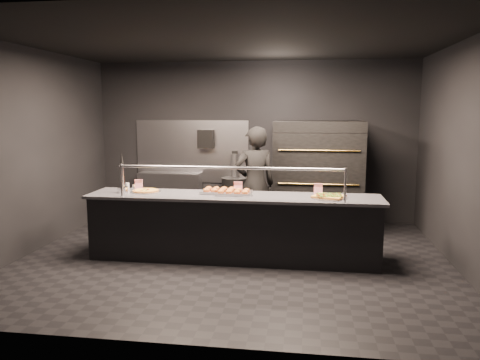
{
  "coord_description": "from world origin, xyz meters",
  "views": [
    {
      "loc": [
        1.01,
        -6.33,
        2.09
      ],
      "look_at": [
        0.07,
        0.2,
        1.11
      ],
      "focal_mm": 35.0,
      "sensor_mm": 36.0,
      "label": 1
    }
  ],
  "objects": [
    {
      "name": "prep_shelf",
      "position": [
        -1.6,
        2.32,
        0.45
      ],
      "size": [
        1.2,
        0.35,
        0.9
      ],
      "primitive_type": "cube",
      "color": "#99999E",
      "rests_on": "ground"
    },
    {
      "name": "towel_dispenser",
      "position": [
        -0.9,
        2.39,
        1.55
      ],
      "size": [
        0.3,
        0.2,
        0.35
      ],
      "primitive_type": "cube",
      "color": "black",
      "rests_on": "room"
    },
    {
      "name": "square_pizza",
      "position": [
        1.31,
        -0.03,
        0.94
      ],
      "size": [
        0.5,
        0.5,
        0.05
      ],
      "color": "silver",
      "rests_on": "service_counter"
    },
    {
      "name": "room",
      "position": [
        -0.02,
        0.05,
        1.5
      ],
      "size": [
        6.04,
        6.0,
        3.0
      ],
      "color": "black",
      "rests_on": "ground"
    },
    {
      "name": "slider_tray_b",
      "position": [
        -0.0,
        0.06,
        0.95
      ],
      "size": [
        0.56,
        0.46,
        0.08
      ],
      "color": "silver",
      "rests_on": "service_counter"
    },
    {
      "name": "service_counter",
      "position": [
        0.0,
        -0.0,
        0.46
      ],
      "size": [
        4.1,
        0.78,
        1.37
      ],
      "color": "black",
      "rests_on": "ground"
    },
    {
      "name": "pizza_oven",
      "position": [
        1.2,
        1.9,
        0.97
      ],
      "size": [
        1.5,
        1.23,
        1.91
      ],
      "color": "black",
      "rests_on": "ground"
    },
    {
      "name": "tent_cards",
      "position": [
        -0.09,
        0.28,
        1.0
      ],
      "size": [
        2.77,
        0.04,
        0.15
      ],
      "color": "white",
      "rests_on": "service_counter"
    },
    {
      "name": "trash_bin",
      "position": [
        -0.31,
        2.22,
        0.42
      ],
      "size": [
        0.5,
        0.5,
        0.84
      ],
      "primitive_type": "cylinder",
      "color": "black",
      "rests_on": "ground"
    },
    {
      "name": "condiment_jar",
      "position": [
        -1.61,
        0.24,
        0.97
      ],
      "size": [
        0.16,
        0.06,
        0.1
      ],
      "color": "silver",
      "rests_on": "service_counter"
    },
    {
      "name": "round_pizza",
      "position": [
        -1.29,
        0.07,
        0.94
      ],
      "size": [
        0.43,
        0.43,
        0.03
      ],
      "color": "silver",
      "rests_on": "service_counter"
    },
    {
      "name": "slider_tray_a",
      "position": [
        -0.22,
        0.15,
        0.95
      ],
      "size": [
        0.51,
        0.39,
        0.08
      ],
      "color": "silver",
      "rests_on": "service_counter"
    },
    {
      "name": "worker",
      "position": [
        0.19,
        1.02,
        0.92
      ],
      "size": [
        0.79,
        0.65,
        1.84
      ],
      "primitive_type": "imported",
      "rotation": [
        0.0,
        0.0,
        3.51
      ],
      "color": "black",
      "rests_on": "ground"
    },
    {
      "name": "fire_extinguisher",
      "position": [
        -0.35,
        2.4,
        1.06
      ],
      "size": [
        0.14,
        0.14,
        0.51
      ],
      "color": "#B2B2B7",
      "rests_on": "room"
    },
    {
      "name": "beer_tap",
      "position": [
        -1.6,
        -0.03,
        1.08
      ],
      "size": [
        0.15,
        0.21,
        0.56
      ],
      "color": "silver",
      "rests_on": "service_counter"
    }
  ]
}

